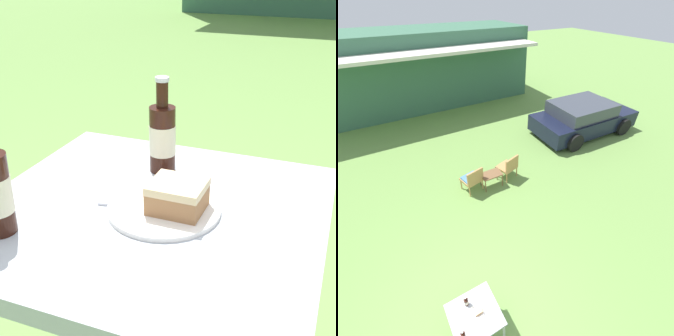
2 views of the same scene
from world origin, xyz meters
TOP-DOWN VIEW (x-y plane):
  - patio_table at (0.00, 0.00)m, footprint 0.72×0.69m
  - cake_on_plate at (0.05, -0.00)m, footprint 0.24×0.24m
  - cola_bottle_near at (-0.05, 0.18)m, footprint 0.06×0.06m
  - fork at (-0.03, -0.01)m, footprint 0.17×0.04m

SIDE VIEW (x-z plane):
  - patio_table at x=0.00m, z-range 0.29..1.04m
  - fork at x=-0.03m, z-range 0.75..0.76m
  - cake_on_plate at x=0.05m, z-range 0.74..0.81m
  - cola_bottle_near at x=-0.05m, z-range 0.72..0.96m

